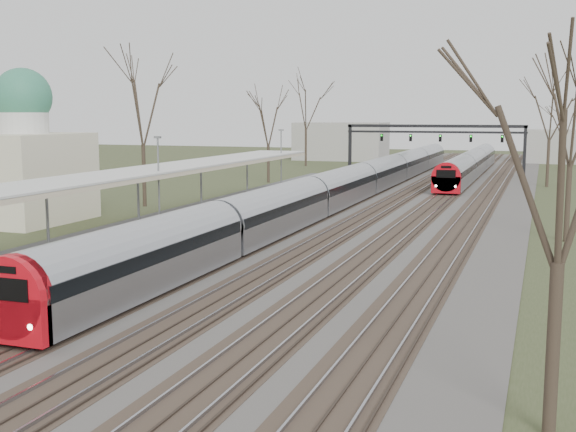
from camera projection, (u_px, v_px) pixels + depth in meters
name	position (u px, v px, depth m)	size (l,w,h in m)	color
track_bed	(379.00, 205.00, 57.84)	(24.00, 160.00, 0.22)	#474442
platform	(169.00, 225.00, 44.54)	(3.50, 69.00, 1.00)	#9E9B93
canopy	(128.00, 175.00, 39.85)	(4.10, 50.00, 3.11)	slate
dome_building	(6.00, 167.00, 48.75)	(10.00, 8.00, 10.30)	beige
signal_gantry	(435.00, 134.00, 85.14)	(21.00, 0.59, 6.08)	black
tree_west_far	(142.00, 105.00, 55.92)	(5.50, 5.50, 11.33)	#2D231C
tree_east_near	(564.00, 148.00, 15.39)	(4.50, 4.50, 9.27)	#2D231C
tree_east_far	(573.00, 114.00, 40.15)	(5.00, 5.00, 10.30)	#2D231C
train_near	(362.00, 180.00, 63.67)	(2.62, 90.21, 3.05)	#999CA2
train_far	(471.00, 164.00, 84.74)	(2.62, 45.21, 3.05)	#999CA2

